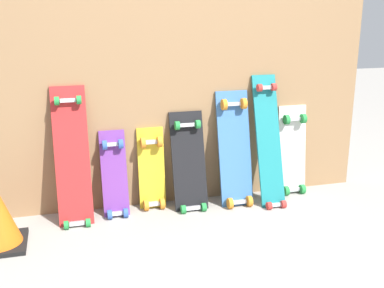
{
  "coord_description": "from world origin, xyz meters",
  "views": [
    {
      "loc": [
        -0.78,
        -2.9,
        1.28
      ],
      "look_at": [
        0.0,
        -0.07,
        0.43
      ],
      "focal_mm": 44.59,
      "sensor_mm": 36.0,
      "label": 1
    }
  ],
  "objects": [
    {
      "name": "skateboard_teal",
      "position": [
        0.52,
        -0.11,
        0.38
      ],
      "size": [
        0.17,
        0.33,
        0.92
      ],
      "color": "#197A7F",
      "rests_on": "ground"
    },
    {
      "name": "skateboard_black",
      "position": [
        -0.02,
        -0.06,
        0.28
      ],
      "size": [
        0.22,
        0.25,
        0.7
      ],
      "color": "black",
      "rests_on": "ground"
    },
    {
      "name": "skateboard_purple",
      "position": [
        -0.5,
        -0.04,
        0.23
      ],
      "size": [
        0.16,
        0.21,
        0.6
      ],
      "color": "#6B338C",
      "rests_on": "ground"
    },
    {
      "name": "skateboard_white",
      "position": [
        0.75,
        -0.0,
        0.28
      ],
      "size": [
        0.2,
        0.15,
        0.68
      ],
      "color": "silver",
      "rests_on": "ground"
    },
    {
      "name": "plywood_wall_panel",
      "position": [
        0.0,
        0.07,
        0.94
      ],
      "size": [
        2.49,
        0.04,
        1.88
      ],
      "primitive_type": "cube",
      "color": "#99724C",
      "rests_on": "ground"
    },
    {
      "name": "skateboard_blue",
      "position": [
        0.3,
        -0.06,
        0.34
      ],
      "size": [
        0.22,
        0.26,
        0.81
      ],
      "color": "#386BAD",
      "rests_on": "ground"
    },
    {
      "name": "ground_plane",
      "position": [
        0.0,
        0.0,
        0.0
      ],
      "size": [
        12.0,
        12.0,
        0.0
      ],
      "primitive_type": "plane",
      "color": "#9E9991"
    },
    {
      "name": "skateboard_red",
      "position": [
        -0.75,
        -0.07,
        0.38
      ],
      "size": [
        0.21,
        0.28,
        0.9
      ],
      "color": "#B22626",
      "rests_on": "ground"
    },
    {
      "name": "skateboard_yellow",
      "position": [
        -0.25,
        -0.0,
        0.24
      ],
      "size": [
        0.17,
        0.15,
        0.59
      ],
      "color": "gold",
      "rests_on": "ground"
    }
  ]
}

